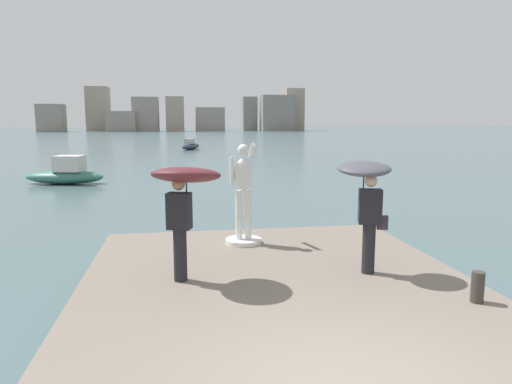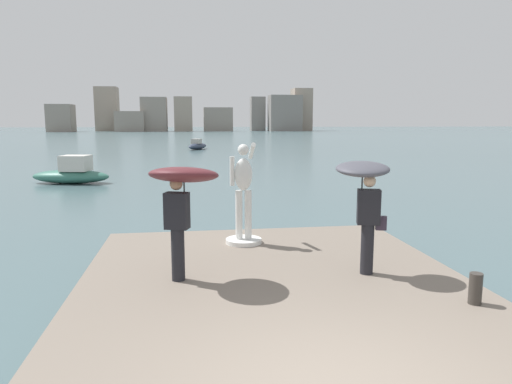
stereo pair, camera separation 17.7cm
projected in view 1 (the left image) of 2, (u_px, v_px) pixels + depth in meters
ground_plane at (197, 154)px, 43.45m from camera, size 400.00×400.00×0.00m
pier at (298, 326)px, 6.45m from camera, size 6.50×10.18×0.40m
statue_white_figure at (243, 201)px, 9.96m from camera, size 0.78×0.95×2.18m
onlooker_left at (184, 188)px, 7.50m from camera, size 1.44×1.45×1.97m
onlooker_right at (366, 190)px, 7.92m from camera, size 1.12×1.13×1.98m
mooring_bollard at (478, 287)px, 6.77m from camera, size 0.19×0.19×0.46m
boat_near at (190, 146)px, 49.82m from camera, size 2.68×4.07×1.14m
boat_mid at (66, 174)px, 22.53m from camera, size 4.03×2.20×1.37m
distant_skyline at (185, 114)px, 139.09m from camera, size 77.38×14.41×13.17m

